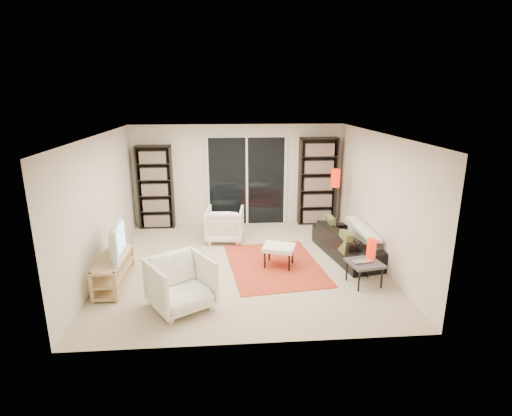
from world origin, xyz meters
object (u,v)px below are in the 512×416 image
object	(u,v)px
tv_stand	(114,270)
floor_lamp	(335,184)
bookshelf_left	(155,187)
armchair_back	(225,224)
bookshelf_right	(318,181)
armchair_front	(181,284)
ottoman	(279,249)
side_table	(365,264)
sofa	(348,243)

from	to	relation	value
tv_stand	floor_lamp	world-z (taller)	floor_lamp
bookshelf_left	armchair_back	world-z (taller)	bookshelf_left
floor_lamp	tv_stand	bearing A→B (deg)	-152.21
bookshelf_right	floor_lamp	xyz separation A→B (m)	(0.22, -0.75, 0.09)
armchair_front	ottoman	bearing A→B (deg)	7.84
armchair_back	side_table	bearing A→B (deg)	141.50
bookshelf_right	tv_stand	bearing A→B (deg)	-143.59
bookshelf_left	armchair_front	xyz separation A→B (m)	(0.94, -3.85, -0.59)
bookshelf_left	tv_stand	xyz separation A→B (m)	(-0.24, -3.02, -0.71)
armchair_back	armchair_front	distance (m)	2.90
tv_stand	armchair_back	size ratio (longest dim) A/B	1.61
bookshelf_left	floor_lamp	distance (m)	4.14
armchair_front	side_table	bearing A→B (deg)	-21.82
armchair_front	sofa	bearing A→B (deg)	-2.21
tv_stand	side_table	world-z (taller)	tv_stand
bookshelf_left	bookshelf_right	world-z (taller)	bookshelf_right
bookshelf_right	tv_stand	distance (m)	5.15
sofa	armchair_back	distance (m)	2.63
armchair_back	side_table	xyz separation A→B (m)	(2.30, -2.30, -0.00)
bookshelf_left	armchair_back	xyz separation A→B (m)	(1.60, -1.02, -0.61)
bookshelf_left	armchair_front	size ratio (longest dim) A/B	2.29
armchair_back	armchair_front	xyz separation A→B (m)	(-0.66, -2.82, 0.02)
bookshelf_right	floor_lamp	world-z (taller)	bookshelf_right
ottoman	side_table	distance (m)	1.56
sofa	floor_lamp	size ratio (longest dim) A/B	1.27
side_table	floor_lamp	xyz separation A→B (m)	(0.17, 2.58, 0.78)
armchair_front	floor_lamp	distance (m)	4.47
bookshelf_left	ottoman	world-z (taller)	bookshelf_left
tv_stand	armchair_back	distance (m)	2.72
side_table	bookshelf_left	bearing A→B (deg)	139.59
sofa	floor_lamp	bearing A→B (deg)	-13.03
tv_stand	armchair_front	distance (m)	1.45
ottoman	floor_lamp	xyz separation A→B (m)	(1.48, 1.74, 0.80)
tv_stand	sofa	distance (m)	4.34
armchair_front	bookshelf_right	bearing A→B (deg)	21.07
side_table	bookshelf_right	bearing A→B (deg)	90.92
ottoman	floor_lamp	size ratio (longest dim) A/B	0.46
bookshelf_right	sofa	size ratio (longest dim) A/B	1.12
bookshelf_right	tv_stand	world-z (taller)	bookshelf_right
armchair_back	tv_stand	bearing A→B (deg)	53.73
ottoman	floor_lamp	bearing A→B (deg)	49.50
armchair_back	floor_lamp	bearing A→B (deg)	-167.07
bookshelf_left	floor_lamp	xyz separation A→B (m)	(4.07, -0.75, 0.17)
bookshelf_right	side_table	bearing A→B (deg)	-89.08
sofa	ottoman	size ratio (longest dim) A/B	2.76
armchair_front	floor_lamp	bearing A→B (deg)	12.91
bookshelf_left	sofa	xyz separation A→B (m)	(4.00, -2.11, -0.70)
bookshelf_right	armchair_back	world-z (taller)	bookshelf_right
tv_stand	ottoman	world-z (taller)	tv_stand
floor_lamp	bookshelf_left	bearing A→B (deg)	169.62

